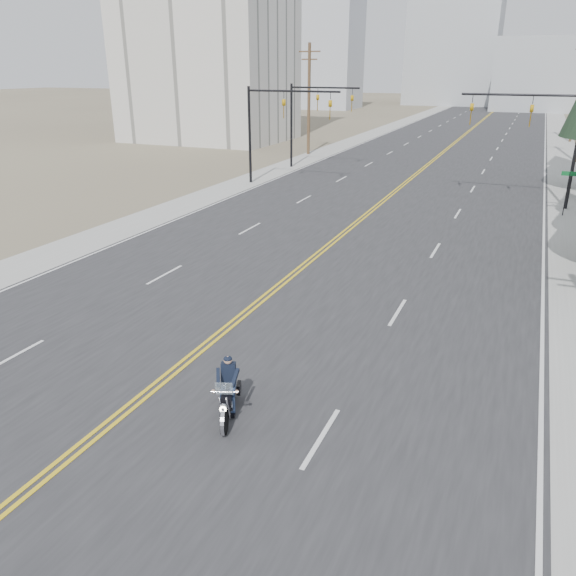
{
  "coord_description": "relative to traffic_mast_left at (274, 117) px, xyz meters",
  "views": [
    {
      "loc": [
        8.65,
        -6.51,
        8.21
      ],
      "look_at": [
        2.02,
        8.95,
        1.6
      ],
      "focal_mm": 35.0,
      "sensor_mm": 36.0,
      "label": 1
    }
  ],
  "objects": [
    {
      "name": "apartment_block",
      "position": [
        -19.02,
        23.0,
        10.06
      ],
      "size": [
        18.0,
        14.0,
        30.0
      ],
      "primitive_type": "cube",
      "color": "silver",
      "rests_on": "ground"
    },
    {
      "name": "traffic_mast_left",
      "position": [
        0.0,
        0.0,
        0.0
      ],
      "size": [
        7.1,
        0.26,
        7.0
      ],
      "color": "black",
      "rests_on": "ground"
    },
    {
      "name": "traffic_mast_right",
      "position": [
        17.95,
        0.0,
        0.0
      ],
      "size": [
        7.1,
        0.26,
        7.0
      ],
      "color": "black",
      "rests_on": "ground"
    },
    {
      "name": "sidewalk_right",
      "position": [
        20.48,
        38.0,
        -4.93
      ],
      "size": [
        3.0,
        200.0,
        0.01
      ],
      "primitive_type": "cube",
      "color": "#A5A5A0",
      "rests_on": "ground"
    },
    {
      "name": "road",
      "position": [
        8.98,
        38.0,
        -4.93
      ],
      "size": [
        20.0,
        200.0,
        0.01
      ],
      "primitive_type": "cube",
      "color": "#303033",
      "rests_on": "ground"
    },
    {
      "name": "haze_bldg_f",
      "position": [
        -41.02,
        98.0,
        3.06
      ],
      "size": [
        12.0,
        12.0,
        16.0
      ],
      "primitive_type": "cube",
      "color": "#ADB2B7",
      "rests_on": "ground"
    },
    {
      "name": "haze_bldg_b",
      "position": [
        16.98,
        93.0,
        2.06
      ],
      "size": [
        18.0,
        14.0,
        14.0
      ],
      "primitive_type": "cube",
      "color": "#ADB2B7",
      "rests_on": "ground"
    },
    {
      "name": "motorcyclist",
      "position": [
        11.5,
        -28.05,
        -4.16
      ],
      "size": [
        1.52,
        2.17,
        1.56
      ],
      "primitive_type": null,
      "rotation": [
        0.0,
        0.0,
        3.52
      ],
      "color": "black",
      "rests_on": "ground"
    },
    {
      "name": "haze_bldg_d",
      "position": [
        -3.02,
        108.0,
        8.06
      ],
      "size": [
        20.0,
        15.0,
        26.0
      ],
      "primitive_type": "cube",
      "color": "#ADB2B7",
      "rests_on": "ground"
    },
    {
      "name": "street_sign",
      "position": [
        19.78,
        -2.0,
        -3.13
      ],
      "size": [
        0.9,
        0.06,
        2.62
      ],
      "color": "black",
      "rests_on": "ground"
    },
    {
      "name": "traffic_mast_far",
      "position": [
        -0.33,
        8.0,
        -0.06
      ],
      "size": [
        6.1,
        0.26,
        7.0
      ],
      "color": "black",
      "rests_on": "ground"
    },
    {
      "name": "sidewalk_left",
      "position": [
        -2.52,
        38.0,
        -4.93
      ],
      "size": [
        3.0,
        200.0,
        0.01
      ],
      "primitive_type": "cube",
      "color": "#A5A5A0",
      "rests_on": "ground"
    },
    {
      "name": "haze_bldg_a",
      "position": [
        -26.02,
        83.0,
        6.06
      ],
      "size": [
        14.0,
        12.0,
        22.0
      ],
      "primitive_type": "cube",
      "color": "#B7BCC6",
      "rests_on": "ground"
    },
    {
      "name": "utility_pole_left",
      "position": [
        -3.52,
        16.0,
        0.54
      ],
      "size": [
        2.2,
        0.3,
        10.5
      ],
      "color": "brown",
      "rests_on": "ground"
    },
    {
      "name": "ground_plane",
      "position": [
        8.98,
        -32.0,
        -4.94
      ],
      "size": [
        400.0,
        400.0,
        0.0
      ],
      "primitive_type": "plane",
      "color": "#776D56",
      "rests_on": "ground"
    }
  ]
}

